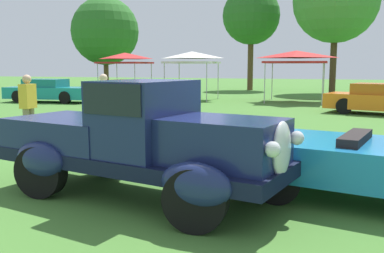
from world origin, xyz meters
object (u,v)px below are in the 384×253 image
(show_car_burgundy, at_px, (131,93))
(show_car_teal, at_px, (48,91))
(canopy_tent_left_field, at_px, (125,57))
(feature_pickup_truck, at_px, (141,139))
(canopy_tent_right_field, at_px, (296,56))
(spectator_between_cars, at_px, (28,106))
(canopy_tent_center_field, at_px, (192,57))
(show_car_orange, at_px, (382,99))
(spectator_by_row, at_px, (104,103))

(show_car_burgundy, bearing_deg, show_car_teal, -179.70)
(canopy_tent_left_field, bearing_deg, feature_pickup_truck, -62.76)
(show_car_burgundy, height_order, canopy_tent_right_field, canopy_tent_right_field)
(show_car_burgundy, xyz_separation_m, spectator_between_cars, (2.29, -10.53, 0.31))
(canopy_tent_left_field, xyz_separation_m, canopy_tent_center_field, (4.52, -0.72, -0.00))
(show_car_orange, bearing_deg, show_car_burgundy, 175.04)
(feature_pickup_truck, bearing_deg, spectator_by_row, 124.37)
(show_car_teal, xyz_separation_m, canopy_tent_left_field, (2.25, 4.55, 1.82))
(feature_pickup_truck, xyz_separation_m, canopy_tent_left_field, (-9.48, 18.41, 1.55))
(show_car_orange, height_order, canopy_tent_right_field, canopy_tent_right_field)
(spectator_between_cars, relative_size, spectator_by_row, 1.00)
(spectator_by_row, xyz_separation_m, canopy_tent_right_field, (4.02, 13.14, 1.51))
(spectator_between_cars, bearing_deg, canopy_tent_center_field, 91.45)
(spectator_by_row, bearing_deg, spectator_between_cars, -130.81)
(spectator_by_row, relative_size, canopy_tent_left_field, 0.62)
(show_car_teal, relative_size, show_car_burgundy, 1.04)
(show_car_orange, bearing_deg, canopy_tent_left_field, 158.44)
(show_car_teal, distance_m, spectator_by_row, 12.34)
(show_car_teal, distance_m, canopy_tent_center_field, 7.99)
(spectator_between_cars, distance_m, canopy_tent_right_field, 15.64)
(show_car_burgundy, relative_size, spectator_between_cars, 2.64)
(show_car_orange, bearing_deg, canopy_tent_center_field, 153.05)
(show_car_teal, bearing_deg, canopy_tent_left_field, 63.67)
(spectator_by_row, bearing_deg, feature_pickup_truck, -55.63)
(canopy_tent_center_field, bearing_deg, canopy_tent_left_field, 170.97)
(canopy_tent_left_field, relative_size, canopy_tent_right_field, 0.86)
(feature_pickup_truck, height_order, canopy_tent_center_field, canopy_tent_center_field)
(feature_pickup_truck, distance_m, spectator_between_cars, 5.69)
(feature_pickup_truck, bearing_deg, canopy_tent_right_field, 87.74)
(show_car_teal, bearing_deg, spectator_between_cars, -55.83)
(show_car_teal, distance_m, spectator_between_cars, 12.70)
(spectator_between_cars, bearing_deg, show_car_teal, 124.17)
(feature_pickup_truck, distance_m, spectator_by_row, 5.86)
(canopy_tent_left_field, xyz_separation_m, canopy_tent_right_field, (10.19, -0.43, 0.00))
(canopy_tent_center_field, xyz_separation_m, canopy_tent_right_field, (5.67, 0.29, 0.00))
(feature_pickup_truck, bearing_deg, show_car_orange, 70.90)
(feature_pickup_truck, relative_size, show_car_orange, 1.00)
(spectator_between_cars, xyz_separation_m, spectator_by_row, (1.29, 1.49, 0.00))
(show_car_burgundy, bearing_deg, spectator_by_row, -68.43)
(feature_pickup_truck, distance_m, show_car_orange, 13.65)
(canopy_tent_center_field, relative_size, canopy_tent_right_field, 0.86)
(show_car_teal, xyz_separation_m, canopy_tent_right_field, (12.44, 4.12, 1.82))
(canopy_tent_right_field, bearing_deg, show_car_orange, -53.54)
(show_car_orange, height_order, canopy_tent_left_field, canopy_tent_left_field)
(feature_pickup_truck, relative_size, canopy_tent_right_field, 1.46)
(feature_pickup_truck, relative_size, show_car_teal, 0.99)
(spectator_between_cars, bearing_deg, spectator_by_row, 49.19)
(show_car_orange, xyz_separation_m, canopy_tent_right_field, (-3.76, 5.08, 1.82))
(spectator_by_row, xyz_separation_m, canopy_tent_center_field, (-1.65, 12.85, 1.51))
(feature_pickup_truck, relative_size, canopy_tent_left_field, 1.69)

